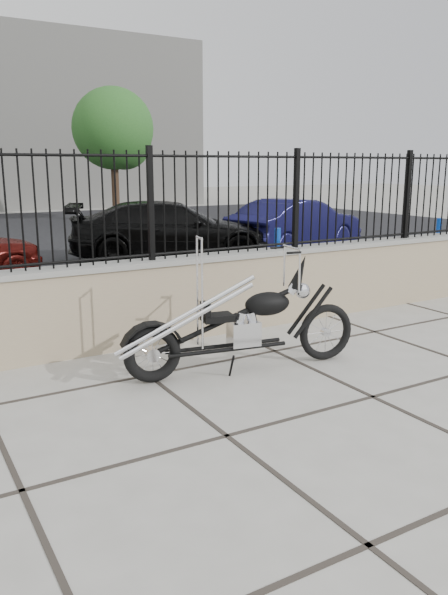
% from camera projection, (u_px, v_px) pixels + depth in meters
% --- Properties ---
extents(ground_plane, '(90.00, 90.00, 0.00)m').
position_uv_depth(ground_plane, '(373.00, 397.00, 5.12)').
color(ground_plane, '#99968E').
rests_on(ground_plane, ground).
extents(parking_lot, '(30.00, 30.00, 0.00)m').
position_uv_depth(parking_lot, '(39.00, 241.00, 15.64)').
color(parking_lot, black).
rests_on(parking_lot, ground).
extents(retaining_wall, '(14.00, 0.36, 0.96)m').
position_uv_depth(retaining_wall, '(228.00, 292.00, 7.12)').
color(retaining_wall, gray).
rests_on(retaining_wall, ground_plane).
extents(iron_fence, '(14.00, 0.08, 1.20)m').
position_uv_depth(iron_fence, '(229.00, 203.00, 6.88)').
color(iron_fence, black).
rests_on(iron_fence, retaining_wall).
extents(chopper_motorcycle, '(2.34, 0.80, 1.38)m').
position_uv_depth(chopper_motorcycle, '(240.00, 303.00, 5.62)').
color(chopper_motorcycle, black).
rests_on(chopper_motorcycle, ground_plane).
extents(car_black, '(4.67, 3.19, 1.26)m').
position_uv_depth(car_black, '(172.00, 231.00, 12.43)').
color(car_black, black).
rests_on(car_black, parking_lot).
extents(car_blue, '(3.93, 2.23, 1.23)m').
position_uv_depth(car_blue, '(296.00, 225.00, 13.81)').
color(car_blue, '#10103A').
rests_on(car_blue, parking_lot).
extents(bollard_b, '(0.12, 0.12, 0.90)m').
position_uv_depth(bollard_b, '(277.00, 253.00, 10.44)').
color(bollard_b, '#0B23A5').
rests_on(bollard_b, ground_plane).
extents(bollard_c, '(0.14, 0.14, 0.92)m').
position_uv_depth(bollard_c, '(438.00, 240.00, 12.26)').
color(bollard_c, '#0D2DC7').
rests_on(bollard_c, ground_plane).
extents(tree_right, '(2.87, 2.87, 4.85)m').
position_uv_depth(tree_right, '(113.00, 125.00, 20.50)').
color(tree_right, '#382619').
rests_on(tree_right, ground_plane).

